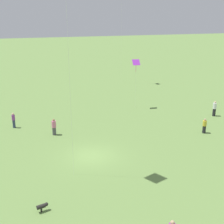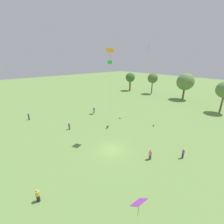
{
  "view_description": "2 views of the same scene",
  "coord_description": "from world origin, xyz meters",
  "px_view_note": "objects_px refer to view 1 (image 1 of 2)",
  "views": [
    {
      "loc": [
        -24.8,
        5.05,
        12.64
      ],
      "look_at": [
        -2.09,
        -1.27,
        4.73
      ],
      "focal_mm": 50.0,
      "sensor_mm": 36.0,
      "label": 1
    },
    {
      "loc": [
        16.68,
        -14.54,
        14.88
      ],
      "look_at": [
        -1.37,
        1.28,
        6.25
      ],
      "focal_mm": 24.0,
      "sensor_mm": 36.0,
      "label": 2
    }
  ],
  "objects_px": {
    "person_3": "(204,126)",
    "dog_0": "(42,206)",
    "person_6": "(14,120)",
    "person_5": "(214,109)",
    "kite_0": "(136,63)",
    "person_4": "(54,127)"
  },
  "relations": [
    {
      "from": "person_5",
      "to": "kite_0",
      "type": "height_order",
      "value": "kite_0"
    },
    {
      "from": "person_6",
      "to": "kite_0",
      "type": "distance_m",
      "value": 16.49
    },
    {
      "from": "person_6",
      "to": "person_5",
      "type": "bearing_deg",
      "value": -23.95
    },
    {
      "from": "person_6",
      "to": "dog_0",
      "type": "xyz_separation_m",
      "value": [
        -16.1,
        -2.07,
        -0.49
      ]
    },
    {
      "from": "person_5",
      "to": "person_3",
      "type": "bearing_deg",
      "value": -85.64
    },
    {
      "from": "kite_0",
      "to": "dog_0",
      "type": "relative_size",
      "value": 8.24
    },
    {
      "from": "person_3",
      "to": "person_5",
      "type": "distance_m",
      "value": 6.15
    },
    {
      "from": "person_4",
      "to": "person_6",
      "type": "height_order",
      "value": "person_4"
    },
    {
      "from": "dog_0",
      "to": "person_3",
      "type": "bearing_deg",
      "value": 101.7
    },
    {
      "from": "person_4",
      "to": "person_6",
      "type": "xyz_separation_m",
      "value": [
        3.23,
        4.09,
        0.01
      ]
    },
    {
      "from": "person_3",
      "to": "kite_0",
      "type": "xyz_separation_m",
      "value": [
        10.3,
        4.08,
        5.1
      ]
    },
    {
      "from": "person_3",
      "to": "person_4",
      "type": "relative_size",
      "value": 0.91
    },
    {
      "from": "person_3",
      "to": "person_6",
      "type": "xyz_separation_m",
      "value": [
        6.99,
        19.44,
        0.09
      ]
    },
    {
      "from": "kite_0",
      "to": "person_6",
      "type": "bearing_deg",
      "value": -119.42
    },
    {
      "from": "person_3",
      "to": "person_6",
      "type": "height_order",
      "value": "person_6"
    },
    {
      "from": "person_3",
      "to": "dog_0",
      "type": "relative_size",
      "value": 2.09
    },
    {
      "from": "kite_0",
      "to": "person_5",
      "type": "bearing_deg",
      "value": 13.44
    },
    {
      "from": "person_5",
      "to": "dog_0",
      "type": "distance_m",
      "value": 25.48
    },
    {
      "from": "person_3",
      "to": "kite_0",
      "type": "relative_size",
      "value": 0.25
    },
    {
      "from": "person_5",
      "to": "person_4",
      "type": "bearing_deg",
      "value": -131.1
    },
    {
      "from": "person_3",
      "to": "dog_0",
      "type": "distance_m",
      "value": 19.62
    },
    {
      "from": "person_5",
      "to": "person_6",
      "type": "height_order",
      "value": "person_5"
    }
  ]
}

